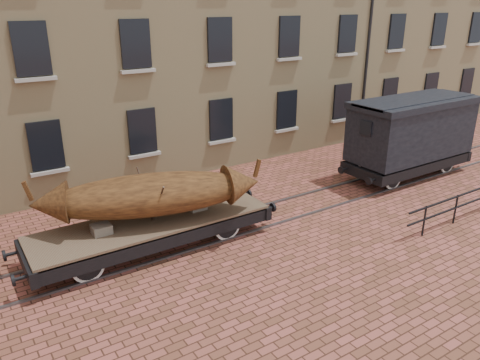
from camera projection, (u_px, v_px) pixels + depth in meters
ground at (272, 214)px, 15.98m from camera, size 90.00×90.00×0.00m
rail_track at (272, 214)px, 15.97m from camera, size 30.00×1.52×0.06m
flatcar_wagon at (152, 226)px, 13.51m from camera, size 7.75×2.10×1.17m
iron_boat at (151, 194)px, 13.17m from camera, size 6.45×3.34×1.56m
goods_van at (412, 128)px, 18.83m from camera, size 6.27×2.28×3.24m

